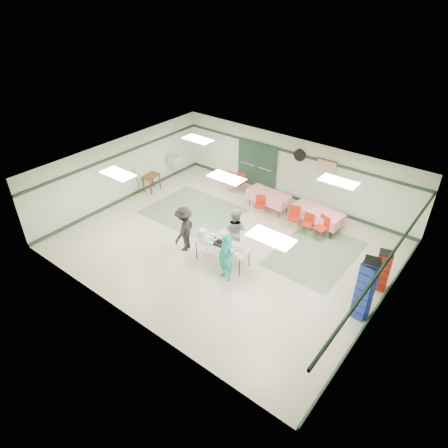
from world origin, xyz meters
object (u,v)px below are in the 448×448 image
Objects in this scene: crate_stack_red at (382,270)px; printer_table at (151,178)px; crate_stack_blue_b at (366,288)px; office_printer at (174,160)px; crate_stack_blue_a at (365,291)px; dining_table_b at (268,197)px; chair_loose_a at (240,181)px; volunteer_teal at (226,258)px; volunteer_dark at (184,229)px; chair_c at (323,225)px; chair_d at (260,203)px; serving_table at (222,245)px; volunteer_grey at (235,230)px; chair_b at (294,215)px; dining_table_a at (317,214)px; chair_a at (308,221)px; chair_loose_b at (229,180)px; broom at (137,181)px.

crate_stack_red is 10.30m from printer_table.
crate_stack_blue_b is 10.74m from office_printer.
dining_table_b is at bearing 147.19° from crate_stack_blue_a.
volunteer_teal is at bearing -65.48° from chair_loose_a.
volunteer_dark is at bearing -37.43° from printer_table.
chair_c is at bearing 82.87° from volunteer_teal.
serving_table is at bearing -101.77° from chair_d.
volunteer_dark is 1.98× the size of printer_table.
crate_stack_blue_a is (4.69, -0.30, 0.11)m from volunteer_grey.
chair_b is 1.72× the size of office_printer.
chair_b is at bearing 133.46° from volunteer_dark.
volunteer_grey is 1.88× the size of chair_b.
chair_d reaches higher than printer_table.
office_printer is at bearing 152.89° from chair_d.
crate_stack_blue_b reaches higher than chair_loose_a.
chair_b reaches higher than dining_table_a.
chair_a is at bearing 1.80° from printer_table.
crate_stack_blue_a is (3.82, -2.88, 0.40)m from chair_b.
dining_table_b is 5.29m from printer_table.
serving_table is 1.07× the size of crate_stack_blue_a.
crate_stack_red is at bearing -18.57° from chair_loose_b.
chair_d is (-1.36, 3.95, -0.31)m from volunteer_teal.
serving_table is 3.48m from chair_b.
volunteer_dark is 4.69m from chair_loose_b.
serving_table is at bearing -172.89° from crate_stack_blue_b.
volunteer_grey reaches higher than chair_loose_b.
crate_stack_blue_a is at bearing -28.57° from chair_loose_b.
chair_c is 2.73m from chair_d.
chair_loose_b is at bearing 134.60° from chair_d.
crate_stack_blue_b is at bearing 170.41° from volunteer_grey.
chair_d is 0.43× the size of crate_stack_blue_b.
chair_c is at bearing 132.48° from crate_stack_blue_a.
dining_table_b is 2.76m from chair_c.
chair_b is (-0.68, -0.57, -0.02)m from dining_table_a.
volunteer_teal is 4.62m from dining_table_a.
volunteer_dark is at bearing 28.17° from volunteer_grey.
chair_loose_b is 8.44m from crate_stack_blue_b.
dining_table_b is 6.37m from crate_stack_blue_a.
chair_c is 8.00m from broom.
office_printer reaches higher than chair_loose_a.
chair_b is at bearing 99.25° from volunteer_teal.
dining_table_a is 1.05× the size of crate_stack_blue_a.
volunteer_teal is 3.16× the size of office_printer.
crate_stack_blue_a is 10.76m from office_printer.
dining_table_a is at bearing 4.84° from broom.
crate_stack_blue_b is (3.24, -2.80, 0.48)m from chair_a.
dining_table_a reaches higher than printer_table.
crate_stack_blue_a is at bearing -36.33° from chair_loose_a.
volunteer_grey is at bearing -128.45° from chair_b.
printer_table is (-10.30, 1.61, -0.32)m from crate_stack_blue_a.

